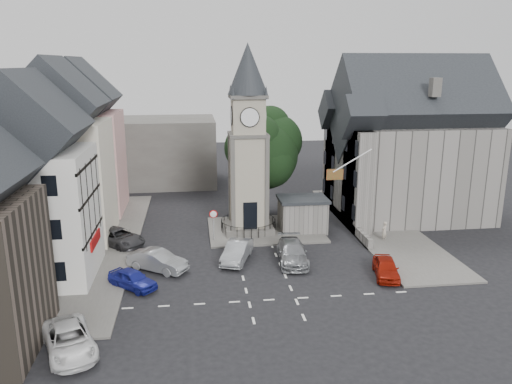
{
  "coord_description": "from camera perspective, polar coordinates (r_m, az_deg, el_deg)",
  "views": [
    {
      "loc": [
        -4.7,
        -34.12,
        14.62
      ],
      "look_at": [
        0.31,
        5.0,
        4.38
      ],
      "focal_mm": 35.0,
      "sensor_mm": 36.0,
      "label": 1
    }
  ],
  "objects": [
    {
      "name": "car_west_silver",
      "position": [
        37.09,
        -11.19,
        -7.71
      ],
      "size": [
        4.67,
        3.79,
        1.5
      ],
      "primitive_type": "imported",
      "rotation": [
        0.0,
        0.0,
        1.0
      ],
      "color": "#929699",
      "rests_on": "ground"
    },
    {
      "name": "flagpole",
      "position": [
        40.9,
        10.96,
        3.54
      ],
      "size": [
        3.68,
        0.1,
        2.74
      ],
      "color": "white",
      "rests_on": "ground"
    },
    {
      "name": "terrace_pink",
      "position": [
        51.9,
        -19.28,
        4.82
      ],
      "size": [
        8.1,
        7.6,
        12.8
      ],
      "color": "#DCA197",
      "rests_on": "ground"
    },
    {
      "name": "warning_sign_post",
      "position": [
        41.54,
        -4.89,
        -3.15
      ],
      "size": [
        0.7,
        0.19,
        2.85
      ],
      "color": "black",
      "rests_on": "ground"
    },
    {
      "name": "central_island",
      "position": [
        44.99,
        1.03,
        -4.31
      ],
      "size": [
        10.0,
        8.0,
        0.16
      ],
      "primitive_type": "cube",
      "color": "#595651",
      "rests_on": "ground"
    },
    {
      "name": "pavement_west",
      "position": [
        43.38,
        -17.29,
        -5.73
      ],
      "size": [
        6.0,
        30.0,
        0.14
      ],
      "primitive_type": "cube",
      "color": "#595651",
      "rests_on": "ground"
    },
    {
      "name": "car_west_blue",
      "position": [
        34.77,
        -13.94,
        -9.63
      ],
      "size": [
        3.76,
        3.61,
        1.27
      ],
      "primitive_type": "imported",
      "rotation": [
        0.0,
        0.0,
        0.83
      ],
      "color": "navy",
      "rests_on": "ground"
    },
    {
      "name": "stone_shelter",
      "position": [
        44.65,
        5.32,
        -2.54
      ],
      "size": [
        4.3,
        3.3,
        3.08
      ],
      "color": "slate",
      "rests_on": "ground"
    },
    {
      "name": "east_boundary_wall",
      "position": [
        48.38,
        9.75,
        -2.7
      ],
      "size": [
        0.4,
        16.0,
        0.9
      ],
      "primitive_type": "cube",
      "color": "slate",
      "rests_on": "ground"
    },
    {
      "name": "town_tree",
      "position": [
        48.21,
        0.79,
        5.42
      ],
      "size": [
        7.2,
        7.2,
        10.8
      ],
      "color": "black",
      "rests_on": "ground"
    },
    {
      "name": "ground",
      "position": [
        37.42,
        0.51,
        -8.45
      ],
      "size": [
        120.0,
        120.0,
        0.0
      ],
      "primitive_type": "plane",
      "color": "black",
      "rests_on": "ground"
    },
    {
      "name": "car_west_grey",
      "position": [
        42.79,
        -15.45,
        -4.99
      ],
      "size": [
        5.18,
        5.15,
        1.39
      ],
      "primitive_type": "imported",
      "rotation": [
        0.0,
        0.0,
        0.79
      ],
      "color": "#333336",
      "rests_on": "ground"
    },
    {
      "name": "terrace_cream",
      "position": [
        44.22,
        -21.33,
        3.07
      ],
      "size": [
        8.1,
        7.6,
        12.8
      ],
      "color": "beige",
      "rests_on": "ground"
    },
    {
      "name": "backdrop_west",
      "position": [
        63.44,
        -13.84,
        4.49
      ],
      "size": [
        20.0,
        10.0,
        8.0
      ],
      "primitive_type": "cube",
      "color": "#4C4944",
      "rests_on": "ground"
    },
    {
      "name": "terrace_tudor",
      "position": [
        36.77,
        -24.15,
        -0.01
      ],
      "size": [
        8.1,
        7.6,
        12.0
      ],
      "color": "silver",
      "rests_on": "ground"
    },
    {
      "name": "clock_tower",
      "position": [
        42.87,
        -0.92,
        5.83
      ],
      "size": [
        4.86,
        4.86,
        16.25
      ],
      "color": "#4C4944",
      "rests_on": "ground"
    },
    {
      "name": "car_island_silver",
      "position": [
        38.12,
        -2.18,
        -6.81
      ],
      "size": [
        3.0,
        4.78,
        1.49
      ],
      "primitive_type": "imported",
      "rotation": [
        0.0,
        0.0,
        -0.34
      ],
      "color": "#9CA0A5",
      "rests_on": "ground"
    },
    {
      "name": "pedestrian",
      "position": [
        43.51,
        14.45,
        -4.37
      ],
      "size": [
        0.75,
        0.71,
        1.72
      ],
      "primitive_type": "imported",
      "rotation": [
        0.0,
        0.0,
        3.82
      ],
      "color": "#ABA08E",
      "rests_on": "ground"
    },
    {
      "name": "road_markings",
      "position": [
        32.48,
        1.86,
        -12.2
      ],
      "size": [
        20.0,
        8.0,
        0.01
      ],
      "primitive_type": "cube",
      "color": "silver",
      "rests_on": "ground"
    },
    {
      "name": "van_sw_white",
      "position": [
        28.65,
        -20.58,
        -15.56
      ],
      "size": [
        3.96,
        5.45,
        1.38
      ],
      "primitive_type": "imported",
      "rotation": [
        0.0,
        0.0,
        0.38
      ],
      "color": "silver",
      "rests_on": "ground"
    },
    {
      "name": "car_island_east",
      "position": [
        37.98,
        4.18,
        -6.9
      ],
      "size": [
        2.55,
        5.37,
        1.51
      ],
      "primitive_type": "imported",
      "rotation": [
        0.0,
        0.0,
        -0.08
      ],
      "color": "gray",
      "rests_on": "ground"
    },
    {
      "name": "car_east_red",
      "position": [
        36.57,
        14.64,
        -8.37
      ],
      "size": [
        2.43,
        4.19,
        1.34
      ],
      "primitive_type": "imported",
      "rotation": [
        0.0,
        0.0,
        -0.23
      ],
      "color": "#951608",
      "rests_on": "ground"
    },
    {
      "name": "east_building",
      "position": [
        50.17,
        16.73,
        4.34
      ],
      "size": [
        14.4,
        11.4,
        12.6
      ],
      "color": "slate",
      "rests_on": "ground"
    },
    {
      "name": "pavement_east",
      "position": [
        47.59,
        13.66,
        -3.68
      ],
      "size": [
        6.0,
        26.0,
        0.14
      ],
      "primitive_type": "cube",
      "color": "#595651",
      "rests_on": "ground"
    }
  ]
}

